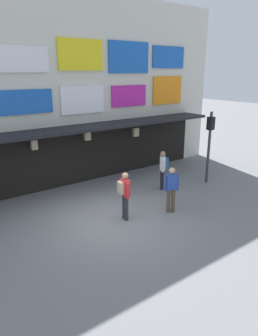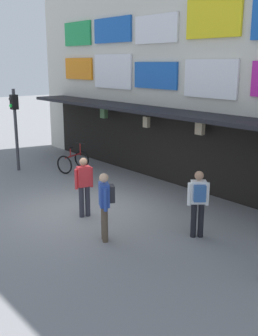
% 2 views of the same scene
% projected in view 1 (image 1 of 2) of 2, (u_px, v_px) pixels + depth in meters
% --- Properties ---
extents(ground_plane, '(80.00, 80.00, 0.00)m').
position_uv_depth(ground_plane, '(111.00, 220.00, 10.48)').
color(ground_plane, slate).
extents(shopfront, '(18.00, 2.60, 8.00)m').
position_uv_depth(shopfront, '(49.00, 93.00, 12.78)').
color(shopfront, beige).
rests_on(shopfront, ground).
extents(traffic_light_far, '(0.29, 0.33, 3.20)m').
position_uv_depth(traffic_light_far, '(210.00, 136.00, 13.42)').
color(traffic_light_far, '#38383D').
rests_on(traffic_light_far, ground).
extents(pedestrian_in_yellow, '(0.41, 0.52, 1.68)m').
position_uv_depth(pedestrian_in_yellow, '(125.00, 193.00, 10.24)').
color(pedestrian_in_yellow, '#2D2D38').
rests_on(pedestrian_in_yellow, ground).
extents(pedestrian_in_purple, '(0.48, 0.46, 1.68)m').
position_uv_depth(pedestrian_in_purple, '(171.00, 186.00, 10.81)').
color(pedestrian_in_purple, brown).
rests_on(pedestrian_in_purple, ground).
extents(pedestrian_in_blue, '(0.47, 0.48, 1.68)m').
position_uv_depth(pedestrian_in_blue, '(163.00, 167.00, 12.94)').
color(pedestrian_in_blue, black).
rests_on(pedestrian_in_blue, ground).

